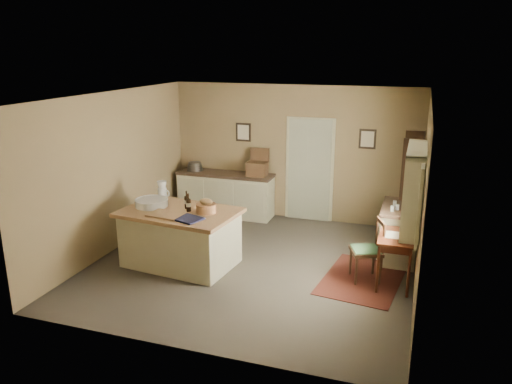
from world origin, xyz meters
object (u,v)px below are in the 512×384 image
sideboard (226,193)px  right_cabinet (399,232)px  desk_chair (366,251)px  shelving_unit (413,190)px  writing_desk (396,242)px  work_island (180,236)px

sideboard → right_cabinet: bearing=-18.4°
desk_chair → shelving_unit: bearing=51.0°
writing_desk → sideboard: bearing=148.2°
desk_chair → right_cabinet: size_ratio=0.87×
sideboard → desk_chair: sideboard is taller
work_island → right_cabinet: size_ratio=1.78×
writing_desk → right_cabinet: 1.04m
work_island → shelving_unit: bearing=37.8°
writing_desk → work_island: bearing=-174.0°
right_cabinet → sideboard: bearing=161.6°
desk_chair → shelving_unit: (0.58, 1.78, 0.51)m
desk_chair → shelving_unit: size_ratio=0.48×
right_cabinet → shelving_unit: shelving_unit is taller
desk_chair → work_island: bearing=165.9°
sideboard → writing_desk: (3.54, -2.19, 0.18)m
work_island → right_cabinet: (3.32, 1.36, -0.02)m
writing_desk → shelving_unit: size_ratio=0.42×
work_island → sideboard: work_island is taller
right_cabinet → shelving_unit: (0.15, 0.77, 0.52)m
work_island → writing_desk: work_island is taller
work_island → sideboard: (-0.22, 2.54, -0.00)m
right_cabinet → desk_chair: bearing=-112.8°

